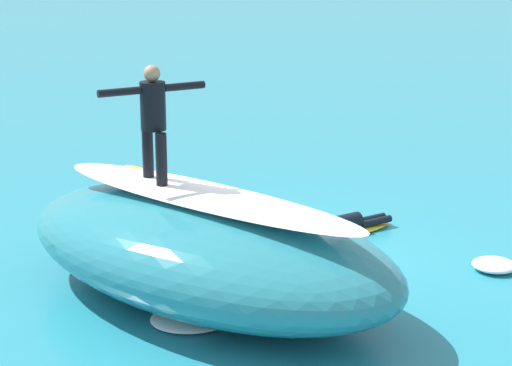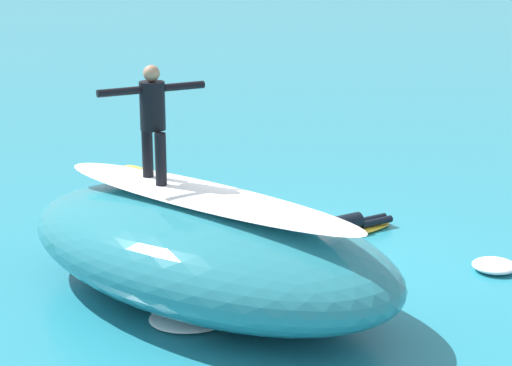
{
  "view_description": "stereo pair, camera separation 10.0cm",
  "coord_description": "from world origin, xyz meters",
  "px_view_note": "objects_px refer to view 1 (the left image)",
  "views": [
    {
      "loc": [
        -5.7,
        12.05,
        5.02
      ],
      "look_at": [
        0.28,
        0.15,
        1.21
      ],
      "focal_mm": 64.22,
      "sensor_mm": 36.0,
      "label": 1
    },
    {
      "loc": [
        -5.79,
        12.01,
        5.02
      ],
      "look_at": [
        0.28,
        0.15,
        1.21
      ],
      "focal_mm": 64.22,
      "sensor_mm": 36.0,
      "label": 2
    }
  ],
  "objects_px": {
    "surfboard_riding": "(155,184)",
    "surfer_riding": "(153,115)",
    "surfboard_paddling": "(340,233)",
    "surfer_paddling": "(346,223)"
  },
  "relations": [
    {
      "from": "surfer_riding",
      "to": "surfboard_paddling",
      "type": "height_order",
      "value": "surfer_riding"
    },
    {
      "from": "surfboard_riding",
      "to": "surfer_riding",
      "type": "relative_size",
      "value": 1.4
    },
    {
      "from": "surfboard_riding",
      "to": "surfer_paddling",
      "type": "bearing_deg",
      "value": -81.21
    },
    {
      "from": "surfboard_riding",
      "to": "surfer_paddling",
      "type": "xyz_separation_m",
      "value": [
        -1.61,
        -3.28,
        -1.31
      ]
    },
    {
      "from": "surfer_riding",
      "to": "surfer_paddling",
      "type": "xyz_separation_m",
      "value": [
        -1.61,
        -3.28,
        -2.29
      ]
    },
    {
      "from": "surfer_riding",
      "to": "surfer_paddling",
      "type": "distance_m",
      "value": 4.31
    },
    {
      "from": "surfboard_riding",
      "to": "surfboard_paddling",
      "type": "xyz_separation_m",
      "value": [
        -1.55,
        -3.18,
        -1.47
      ]
    },
    {
      "from": "surfer_riding",
      "to": "surfboard_paddling",
      "type": "bearing_deg",
      "value": -81.07
    },
    {
      "from": "surfboard_paddling",
      "to": "surfer_paddling",
      "type": "relative_size",
      "value": 1.44
    },
    {
      "from": "surfboard_paddling",
      "to": "surfer_paddling",
      "type": "bearing_deg",
      "value": 180.0
    }
  ]
}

